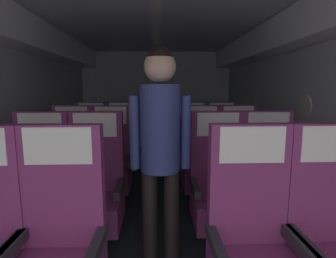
# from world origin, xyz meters

# --- Properties ---
(ground) EXTENTS (3.64, 6.88, 0.02)m
(ground) POSITION_xyz_m (0.00, 3.24, -0.01)
(ground) COLOR #23282D
(fuselage_shell) EXTENTS (3.52, 6.53, 2.24)m
(fuselage_shell) POSITION_xyz_m (0.00, 3.51, 1.61)
(fuselage_shell) COLOR silver
(fuselage_shell) RESTS_ON ground
(seat_a_left_aisle) EXTENTS (0.48, 0.46, 1.15)m
(seat_a_left_aisle) POSITION_xyz_m (-0.52, 1.63, 0.48)
(seat_a_left_aisle) COLOR #38383D
(seat_a_left_aisle) RESTS_ON ground
(seat_a_right_aisle) EXTENTS (0.48, 0.46, 1.15)m
(seat_a_right_aisle) POSITION_xyz_m (0.97, 1.62, 0.48)
(seat_a_right_aisle) COLOR #38383D
(seat_a_right_aisle) RESTS_ON ground
(seat_a_right_window) EXTENTS (0.48, 0.46, 1.15)m
(seat_a_right_window) POSITION_xyz_m (0.52, 1.61, 0.48)
(seat_a_right_window) COLOR #38383D
(seat_a_right_window) RESTS_ON ground
(seat_b_left_window) EXTENTS (0.48, 0.46, 1.15)m
(seat_b_left_window) POSITION_xyz_m (-0.97, 2.46, 0.48)
(seat_b_left_window) COLOR #38383D
(seat_b_left_window) RESTS_ON ground
(seat_b_left_aisle) EXTENTS (0.48, 0.46, 1.15)m
(seat_b_left_aisle) POSITION_xyz_m (-0.51, 2.44, 0.48)
(seat_b_left_aisle) COLOR #38383D
(seat_b_left_aisle) RESTS_ON ground
(seat_b_right_aisle) EXTENTS (0.48, 0.46, 1.15)m
(seat_b_right_aisle) POSITION_xyz_m (0.97, 2.45, 0.48)
(seat_b_right_aisle) COLOR #38383D
(seat_b_right_aisle) RESTS_ON ground
(seat_b_right_window) EXTENTS (0.48, 0.46, 1.15)m
(seat_b_right_window) POSITION_xyz_m (0.52, 2.44, 0.48)
(seat_b_right_window) COLOR #38383D
(seat_b_right_window) RESTS_ON ground
(seat_c_left_window) EXTENTS (0.48, 0.46, 1.15)m
(seat_c_left_window) POSITION_xyz_m (-0.97, 3.29, 0.48)
(seat_c_left_window) COLOR #38383D
(seat_c_left_window) RESTS_ON ground
(seat_c_left_aisle) EXTENTS (0.48, 0.46, 1.15)m
(seat_c_left_aisle) POSITION_xyz_m (-0.53, 3.27, 0.48)
(seat_c_left_aisle) COLOR #38383D
(seat_c_left_aisle) RESTS_ON ground
(seat_c_right_aisle) EXTENTS (0.48, 0.46, 1.15)m
(seat_c_right_aisle) POSITION_xyz_m (0.96, 3.28, 0.48)
(seat_c_right_aisle) COLOR #38383D
(seat_c_right_aisle) RESTS_ON ground
(seat_c_right_window) EXTENTS (0.48, 0.46, 1.15)m
(seat_c_right_window) POSITION_xyz_m (0.52, 3.27, 0.48)
(seat_c_right_window) COLOR #38383D
(seat_c_right_window) RESTS_ON ground
(seat_d_left_window) EXTENTS (0.48, 0.46, 1.15)m
(seat_d_left_window) POSITION_xyz_m (-0.96, 4.10, 0.48)
(seat_d_left_window) COLOR #38383D
(seat_d_left_window) RESTS_ON ground
(seat_d_left_aisle) EXTENTS (0.48, 0.46, 1.15)m
(seat_d_left_aisle) POSITION_xyz_m (-0.51, 4.11, 0.48)
(seat_d_left_aisle) COLOR #38383D
(seat_d_left_aisle) RESTS_ON ground
(seat_d_right_aisle) EXTENTS (0.48, 0.46, 1.15)m
(seat_d_right_aisle) POSITION_xyz_m (0.97, 4.12, 0.48)
(seat_d_right_aisle) COLOR #38383D
(seat_d_right_aisle) RESTS_ON ground
(seat_d_right_window) EXTENTS (0.48, 0.46, 1.15)m
(seat_d_right_window) POSITION_xyz_m (0.52, 4.10, 0.48)
(seat_d_right_window) COLOR #38383D
(seat_d_right_window) RESTS_ON ground
(flight_attendant) EXTENTS (0.43, 0.28, 1.63)m
(flight_attendant) POSITION_xyz_m (0.03, 2.15, 1.01)
(flight_attendant) COLOR black
(flight_attendant) RESTS_ON ground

